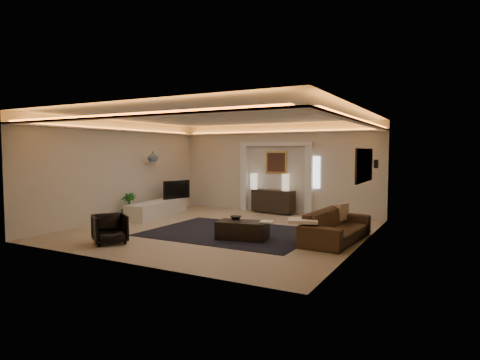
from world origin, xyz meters
The scene contains 33 objects.
floor centered at (0.00, 0.00, 0.00)m, with size 7.00×7.00×0.00m, color tan.
ceiling centered at (0.00, 0.00, 2.90)m, with size 7.00×7.00×0.00m, color white.
wall_back centered at (0.00, 3.50, 1.45)m, with size 7.00×7.00×0.00m, color beige.
wall_front centered at (0.00, -3.50, 1.45)m, with size 7.00×7.00×0.00m, color beige.
wall_left centered at (-3.50, 0.00, 1.45)m, with size 7.00×7.00×0.00m, color beige.
wall_right centered at (3.50, 0.00, 1.45)m, with size 7.00×7.00×0.00m, color beige.
cove_soffit centered at (0.00, 0.00, 2.62)m, with size 7.00×7.00×0.04m, color silver.
daylight_slit centered at (1.35, 3.48, 1.35)m, with size 0.25×0.03×1.00m, color white.
area_rug centered at (0.40, -0.20, 0.01)m, with size 4.00×3.00×0.01m, color black.
pilaster_left centered at (-1.15, 3.40, 1.10)m, with size 0.22×0.20×2.20m, color silver.
pilaster_right centered at (1.15, 3.40, 1.10)m, with size 0.22×0.20×2.20m, color silver.
alcove_header centered at (0.00, 3.40, 2.25)m, with size 2.52×0.20×0.12m, color silver.
painting_frame centered at (0.00, 3.47, 1.65)m, with size 0.74×0.04×0.74m, color tan.
painting_canvas centered at (0.00, 3.44, 1.65)m, with size 0.62×0.02×0.62m, color #4C2D1E.
art_panel_frame centered at (3.47, 0.30, 1.70)m, with size 0.04×1.64×0.74m, color black.
art_panel_gold centered at (3.44, 0.30, 1.70)m, with size 0.02×1.50×0.62m, color tan.
wall_sconce centered at (3.38, 2.20, 1.68)m, with size 0.12×0.12×0.22m, color black.
wall_niche centered at (-3.44, 1.40, 1.65)m, with size 0.10×0.55×0.04m, color silver.
console centered at (0.01, 3.20, 0.40)m, with size 1.43×0.45×0.71m, color black.
lamp_left centered at (-0.70, 3.24, 1.09)m, with size 0.23×0.23×0.52m, color #F4E1C4.
lamp_right centered at (0.42, 3.25, 1.09)m, with size 0.24×0.24×0.53m, color beige.
media_ledge centered at (-2.91, 0.96, 0.23)m, with size 0.65×2.60×0.49m, color silver.
tv centered at (-2.89, 1.81, 0.75)m, with size 0.13×1.03×0.59m, color black.
figurine centered at (-3.15, 2.26, 0.64)m, with size 0.12×0.12×0.33m, color black.
ginger_jar centered at (-3.15, 1.05, 1.84)m, with size 0.32×0.32×0.34m, color #4F5D6E.
plant centered at (-3.15, -0.04, 0.40)m, with size 0.45×0.45×0.79m, color #195317.
sofa centered at (2.93, 0.10, 0.34)m, with size 0.91×2.34×0.68m, color brown.
throw_blanket centered at (2.45, -0.78, 0.55)m, with size 0.60×0.49×0.07m, color silver.
throw_pillow centered at (2.86, 0.90, 0.55)m, with size 0.12×0.40×0.40m, color tan.
coffee_table centered at (1.00, -0.75, 0.20)m, with size 1.13×0.61×0.42m, color #2B241E.
bowl centered at (0.71, -0.54, 0.44)m, with size 0.28×0.28×0.07m, color black.
magazine centered at (1.56, -0.65, 0.42)m, with size 0.29×0.21×0.03m, color white.
armchair centered at (-1.35, -2.49, 0.32)m, with size 0.68×0.70×0.64m, color #31291F.
Camera 1 is at (5.32, -8.83, 2.00)m, focal length 30.40 mm.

